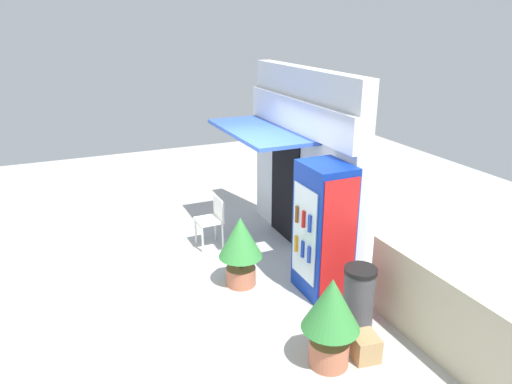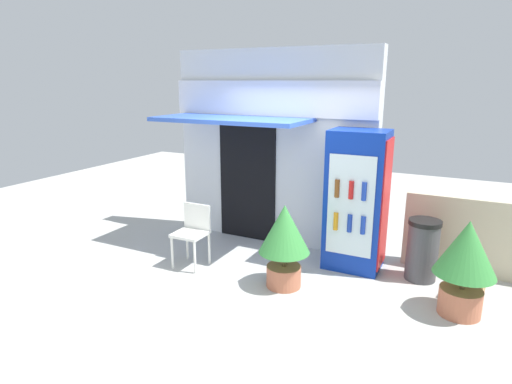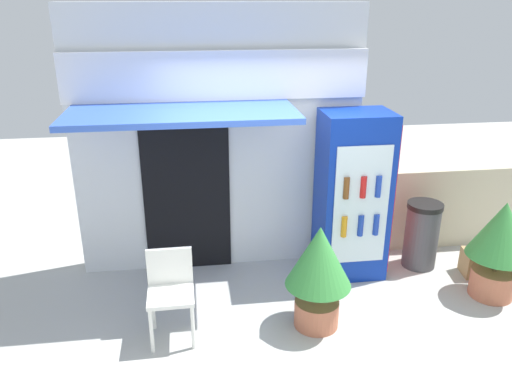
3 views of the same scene
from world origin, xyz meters
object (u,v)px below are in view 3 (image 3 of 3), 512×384
plastic_chair (171,287)px  potted_plant_curbside (500,240)px  potted_plant_near_shop (319,266)px  trash_bin (422,235)px  drink_cooler (353,196)px  cardboard_box (477,263)px

plastic_chair → potted_plant_curbside: potted_plant_curbside is taller
plastic_chair → potted_plant_near_shop: (1.42, -0.06, 0.14)m
potted_plant_near_shop → trash_bin: size_ratio=1.32×
plastic_chair → drink_cooler: bearing=24.5°
potted_plant_near_shop → drink_cooler: bearing=57.1°
drink_cooler → cardboard_box: (1.48, -0.30, -0.82)m
drink_cooler → cardboard_box: 1.72m
plastic_chair → potted_plant_near_shop: potted_plant_near_shop is taller
plastic_chair → trash_bin: 3.11m
plastic_chair → potted_plant_curbside: 3.47m
trash_bin → cardboard_box: trash_bin is taller
potted_plant_near_shop → trash_bin: potted_plant_near_shop is taller
potted_plant_near_shop → plastic_chair: bearing=177.8°
trash_bin → cardboard_box: size_ratio=2.53×
plastic_chair → trash_bin: size_ratio=1.06×
plastic_chair → potted_plant_curbside: bearing=3.4°
potted_plant_near_shop → trash_bin: bearing=33.1°
drink_cooler → plastic_chair: 2.31m
drink_cooler → trash_bin: bearing=0.4°
drink_cooler → cardboard_box: bearing=-11.4°
potted_plant_curbside → cardboard_box: bearing=79.1°
plastic_chair → cardboard_box: (3.55, 0.64, -0.38)m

